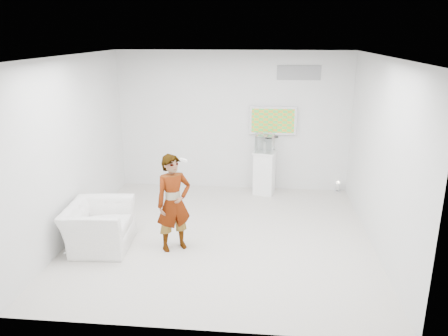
# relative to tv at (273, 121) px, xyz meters

# --- Properties ---
(room) EXTENTS (5.01, 5.01, 3.00)m
(room) POSITION_rel_tv_xyz_m (-0.85, -2.45, -0.05)
(room) COLOR beige
(room) RESTS_ON ground
(tv) EXTENTS (1.00, 0.08, 0.60)m
(tv) POSITION_rel_tv_xyz_m (0.00, 0.00, 0.00)
(tv) COLOR silver
(tv) RESTS_ON room
(logo_decal) EXTENTS (0.90, 0.02, 0.30)m
(logo_decal) POSITION_rel_tv_xyz_m (0.50, 0.04, 1.00)
(logo_decal) COLOR gray
(logo_decal) RESTS_ON room
(person) EXTENTS (0.68, 0.63, 1.57)m
(person) POSITION_rel_tv_xyz_m (-1.55, -2.96, -0.76)
(person) COLOR white
(person) RESTS_ON room
(armchair) EXTENTS (1.04, 1.17, 0.72)m
(armchair) POSITION_rel_tv_xyz_m (-2.78, -3.02, -1.19)
(armchair) COLOR white
(armchair) RESTS_ON room
(pedestal) EXTENTS (0.53, 0.53, 0.93)m
(pedestal) POSITION_rel_tv_xyz_m (-0.15, -0.27, -1.08)
(pedestal) COLOR white
(pedestal) RESTS_ON room
(floor_uplight) EXTENTS (0.17, 0.17, 0.25)m
(floor_uplight) POSITION_rel_tv_xyz_m (1.45, -0.09, -1.43)
(floor_uplight) COLOR white
(floor_uplight) RESTS_ON room
(vitrine) EXTENTS (0.43, 0.43, 0.36)m
(vitrine) POSITION_rel_tv_xyz_m (-0.15, -0.27, -0.44)
(vitrine) COLOR white
(vitrine) RESTS_ON pedestal
(console) EXTENTS (0.05, 0.16, 0.22)m
(console) POSITION_rel_tv_xyz_m (-0.15, -0.27, -0.51)
(console) COLOR white
(console) RESTS_ON pedestal
(wii_remote) EXTENTS (0.14, 0.13, 0.04)m
(wii_remote) POSITION_rel_tv_xyz_m (-1.43, -2.70, -0.14)
(wii_remote) COLOR white
(wii_remote) RESTS_ON person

